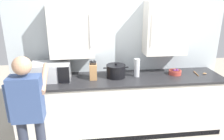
% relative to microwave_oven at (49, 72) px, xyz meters
% --- Properties ---
extents(back_wall_tiled, '(3.54, 0.44, 2.59)m').
position_rel_microwave_oven_xyz_m(back_wall_tiled, '(1.10, 0.30, 0.33)').
color(back_wall_tiled, '#B2BCC1').
rests_on(back_wall_tiled, ground_plane).
extents(counter_unit, '(3.24, 0.70, 0.94)m').
position_rel_microwave_oven_xyz_m(counter_unit, '(1.10, -0.04, -0.61)').
color(counter_unit, beige).
rests_on(counter_unit, ground_plane).
extents(microwave_oven, '(0.59, 0.79, 0.26)m').
position_rel_microwave_oven_xyz_m(microwave_oven, '(0.00, 0.00, 0.00)').
color(microwave_oven, '#B7BABF').
rests_on(microwave_oven, counter_unit).
extents(fruit_bowl, '(0.20, 0.20, 0.10)m').
position_rel_microwave_oven_xyz_m(fruit_bowl, '(2.00, 0.01, -0.09)').
color(fruit_bowl, '#AD3D33').
rests_on(fruit_bowl, counter_unit).
extents(thermos_flask, '(0.09, 0.09, 0.29)m').
position_rel_microwave_oven_xyz_m(thermos_flask, '(1.35, -0.01, 0.01)').
color(thermos_flask, '#B7BABF').
rests_on(thermos_flask, counter_unit).
extents(knife_block, '(0.11, 0.15, 0.31)m').
position_rel_microwave_oven_xyz_m(knife_block, '(0.67, -0.04, -0.01)').
color(knife_block, '#A37547').
rests_on(knife_block, counter_unit).
extents(stock_pot, '(0.40, 0.30, 0.23)m').
position_rel_microwave_oven_xyz_m(stock_pot, '(1.02, 0.01, -0.03)').
color(stock_pot, black).
rests_on(stock_pot, counter_unit).
extents(wooden_spoon, '(0.19, 0.22, 0.02)m').
position_rel_microwave_oven_xyz_m(wooden_spoon, '(2.42, -0.02, -0.12)').
color(wooden_spoon, '#A37547').
rests_on(wooden_spoon, counter_unit).
extents(person_figure, '(0.44, 0.68, 1.57)m').
position_rel_microwave_oven_xyz_m(person_figure, '(-0.09, -0.90, -0.14)').
color(person_figure, '#282D3D').
rests_on(person_figure, ground_plane).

